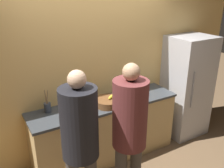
% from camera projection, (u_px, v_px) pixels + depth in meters
% --- Properties ---
extents(ground_plane, '(14.00, 14.00, 0.00)m').
position_uv_depth(ground_plane, '(117.00, 168.00, 3.60)').
color(ground_plane, brown).
extents(wall_back, '(5.20, 0.06, 2.60)m').
position_uv_depth(wall_back, '(95.00, 71.00, 3.61)').
color(wall_back, '#E0B266').
rests_on(wall_back, ground_plane).
extents(counter, '(2.18, 0.59, 0.92)m').
position_uv_depth(counter, '(105.00, 130.00, 3.69)').
color(counter, tan).
rests_on(counter, ground_plane).
extents(refrigerator, '(0.69, 0.64, 1.72)m').
position_uv_depth(refrigerator, '(186.00, 86.00, 4.24)').
color(refrigerator, '#B7B7BC').
rests_on(refrigerator, ground_plane).
extents(person_left, '(0.37, 0.37, 1.76)m').
position_uv_depth(person_left, '(80.00, 137.00, 2.47)').
color(person_left, '#4C4742').
rests_on(person_left, ground_plane).
extents(person_center, '(0.37, 0.37, 1.77)m').
position_uv_depth(person_center, '(130.00, 127.00, 2.63)').
color(person_center, '#4C4742').
rests_on(person_center, ground_plane).
extents(fruit_bowl, '(0.37, 0.37, 0.13)m').
position_uv_depth(fruit_bowl, '(108.00, 102.00, 3.43)').
color(fruit_bowl, brown).
rests_on(fruit_bowl, counter).
extents(utensil_crock, '(0.09, 0.09, 0.31)m').
position_uv_depth(utensil_crock, '(47.00, 107.00, 3.24)').
color(utensil_crock, '#3D424C').
rests_on(utensil_crock, counter).
extents(bottle_dark, '(0.07, 0.07, 0.25)m').
position_uv_depth(bottle_dark, '(68.00, 112.00, 3.07)').
color(bottle_dark, '#333338').
rests_on(bottle_dark, counter).
extents(bottle_green, '(0.06, 0.06, 0.25)m').
position_uv_depth(bottle_green, '(84.00, 101.00, 3.36)').
color(bottle_green, '#236033').
rests_on(bottle_green, counter).
extents(cup_blue, '(0.07, 0.07, 0.10)m').
position_uv_depth(cup_blue, '(76.00, 103.00, 3.41)').
color(cup_blue, '#335184').
rests_on(cup_blue, counter).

